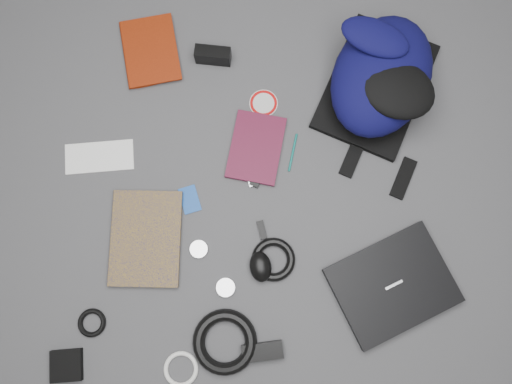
{
  "coord_description": "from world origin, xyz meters",
  "views": [
    {
      "loc": [
        0.0,
        -0.27,
        1.49
      ],
      "look_at": [
        0.0,
        0.0,
        0.02
      ],
      "focal_mm": 35.0,
      "sensor_mm": 36.0,
      "label": 1
    }
  ],
  "objects_px": {
    "backpack": "(382,76)",
    "pouch": "(67,365)",
    "compact_camera": "(213,55)",
    "comic_book": "(111,238)",
    "dvd_case": "(256,148)",
    "laptop": "(392,285)",
    "textbook_red": "(124,56)",
    "power_brick": "(262,352)",
    "mouse": "(260,267)"
  },
  "relations": [
    {
      "from": "laptop",
      "to": "mouse",
      "type": "distance_m",
      "value": 0.39
    },
    {
      "from": "textbook_red",
      "to": "mouse",
      "type": "distance_m",
      "value": 0.79
    },
    {
      "from": "backpack",
      "to": "pouch",
      "type": "xyz_separation_m",
      "value": [
        -0.91,
        -0.84,
        -0.08
      ]
    },
    {
      "from": "laptop",
      "to": "backpack",
      "type": "bearing_deg",
      "value": 66.4
    },
    {
      "from": "mouse",
      "to": "dvd_case",
      "type": "bearing_deg",
      "value": 82.49
    },
    {
      "from": "laptop",
      "to": "textbook_red",
      "type": "height_order",
      "value": "laptop"
    },
    {
      "from": "backpack",
      "to": "textbook_red",
      "type": "xyz_separation_m",
      "value": [
        -0.79,
        0.1,
        -0.08
      ]
    },
    {
      "from": "laptop",
      "to": "pouch",
      "type": "bearing_deg",
      "value": 167.79
    },
    {
      "from": "dvd_case",
      "to": "power_brick",
      "type": "relative_size",
      "value": 1.85
    },
    {
      "from": "power_brick",
      "to": "mouse",
      "type": "bearing_deg",
      "value": 83.87
    },
    {
      "from": "mouse",
      "to": "pouch",
      "type": "bearing_deg",
      "value": -162.88
    },
    {
      "from": "backpack",
      "to": "laptop",
      "type": "xyz_separation_m",
      "value": [
        0.03,
        -0.61,
        -0.08
      ]
    },
    {
      "from": "laptop",
      "to": "dvd_case",
      "type": "xyz_separation_m",
      "value": [
        -0.4,
        0.41,
        -0.01
      ]
    },
    {
      "from": "comic_book",
      "to": "mouse",
      "type": "bearing_deg",
      "value": -9.82
    },
    {
      "from": "backpack",
      "to": "comic_book",
      "type": "distance_m",
      "value": 0.94
    },
    {
      "from": "backpack",
      "to": "compact_camera",
      "type": "relative_size",
      "value": 4.0
    },
    {
      "from": "compact_camera",
      "to": "comic_book",
      "type": "bearing_deg",
      "value": -111.27
    },
    {
      "from": "laptop",
      "to": "comic_book",
      "type": "xyz_separation_m",
      "value": [
        -0.83,
        0.13,
        -0.01
      ]
    },
    {
      "from": "dvd_case",
      "to": "pouch",
      "type": "distance_m",
      "value": 0.83
    },
    {
      "from": "comic_book",
      "to": "dvd_case",
      "type": "relative_size",
      "value": 1.32
    },
    {
      "from": "laptop",
      "to": "power_brick",
      "type": "xyz_separation_m",
      "value": [
        -0.38,
        -0.19,
        -0.0
      ]
    },
    {
      "from": "comic_book",
      "to": "mouse",
      "type": "xyz_separation_m",
      "value": [
        0.44,
        -0.08,
        0.01
      ]
    },
    {
      "from": "compact_camera",
      "to": "power_brick",
      "type": "bearing_deg",
      "value": -74.06
    },
    {
      "from": "backpack",
      "to": "mouse",
      "type": "distance_m",
      "value": 0.67
    },
    {
      "from": "power_brick",
      "to": "compact_camera",
      "type": "bearing_deg",
      "value": 92.34
    },
    {
      "from": "mouse",
      "to": "power_brick",
      "type": "bearing_deg",
      "value": -98.32
    },
    {
      "from": "dvd_case",
      "to": "compact_camera",
      "type": "xyz_separation_m",
      "value": [
        -0.14,
        0.29,
        0.02
      ]
    },
    {
      "from": "compact_camera",
      "to": "mouse",
      "type": "distance_m",
      "value": 0.67
    },
    {
      "from": "power_brick",
      "to": "pouch",
      "type": "bearing_deg",
      "value": 176.55
    },
    {
      "from": "textbook_red",
      "to": "power_brick",
      "type": "distance_m",
      "value": 1.0
    },
    {
      "from": "mouse",
      "to": "power_brick",
      "type": "relative_size",
      "value": 0.77
    },
    {
      "from": "textbook_red",
      "to": "pouch",
      "type": "bearing_deg",
      "value": -107.96
    },
    {
      "from": "backpack",
      "to": "compact_camera",
      "type": "distance_m",
      "value": 0.52
    },
    {
      "from": "textbook_red",
      "to": "comic_book",
      "type": "bearing_deg",
      "value": -101.92
    },
    {
      "from": "pouch",
      "to": "dvd_case",
      "type": "bearing_deg",
      "value": 50.16
    },
    {
      "from": "compact_camera",
      "to": "dvd_case",
      "type": "bearing_deg",
      "value": -59.06
    },
    {
      "from": "laptop",
      "to": "textbook_red",
      "type": "bearing_deg",
      "value": 113.07
    },
    {
      "from": "comic_book",
      "to": "textbook_red",
      "type": "bearing_deg",
      "value": 89.9
    },
    {
      "from": "backpack",
      "to": "mouse",
      "type": "bearing_deg",
      "value": -99.05
    },
    {
      "from": "comic_book",
      "to": "power_brick",
      "type": "height_order",
      "value": "power_brick"
    },
    {
      "from": "laptop",
      "to": "compact_camera",
      "type": "relative_size",
      "value": 2.96
    },
    {
      "from": "comic_book",
      "to": "dvd_case",
      "type": "bearing_deg",
      "value": 33.77
    },
    {
      "from": "backpack",
      "to": "pouch",
      "type": "bearing_deg",
      "value": -113.7
    },
    {
      "from": "laptop",
      "to": "pouch",
      "type": "height_order",
      "value": "laptop"
    },
    {
      "from": "comic_book",
      "to": "compact_camera",
      "type": "xyz_separation_m",
      "value": [
        0.29,
        0.57,
        0.02
      ]
    },
    {
      "from": "compact_camera",
      "to": "pouch",
      "type": "height_order",
      "value": "compact_camera"
    },
    {
      "from": "mouse",
      "to": "power_brick",
      "type": "height_order",
      "value": "mouse"
    },
    {
      "from": "backpack",
      "to": "laptop",
      "type": "distance_m",
      "value": 0.62
    },
    {
      "from": "textbook_red",
      "to": "compact_camera",
      "type": "bearing_deg",
      "value": -12.18
    },
    {
      "from": "power_brick",
      "to": "laptop",
      "type": "bearing_deg",
      "value": 18.89
    }
  ]
}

